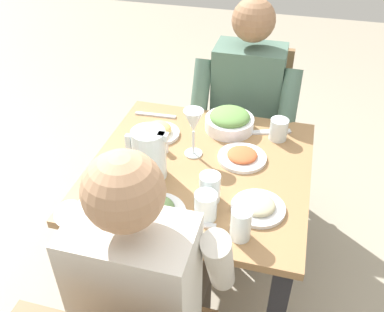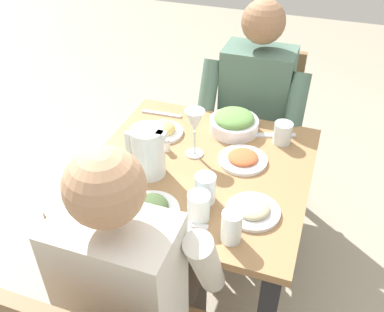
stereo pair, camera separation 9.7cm
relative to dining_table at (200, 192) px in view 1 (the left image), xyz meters
name	(u,v)px [view 1 (the left image)]	position (x,y,z in m)	size (l,w,h in m)	color
ground_plane	(198,282)	(0.00, 0.00, -0.57)	(8.00, 8.00, 0.00)	#9E937F
dining_table	(200,192)	(0.00, 0.00, 0.00)	(0.82, 0.82, 0.70)	#997047
chair_near	(247,121)	(-0.09, -0.70, -0.08)	(0.40, 0.40, 0.87)	brown
diner_near	(243,117)	(-0.09, -0.50, 0.06)	(0.48, 0.53, 1.16)	#4C6B5B
diner_far	(149,281)	(0.03, 0.50, 0.06)	(0.48, 0.53, 1.16)	silver
water_pitcher	(149,153)	(0.16, 0.10, 0.22)	(0.16, 0.12, 0.19)	silver
salad_bowl	(230,121)	(-0.06, -0.28, 0.17)	(0.20, 0.20, 0.09)	white
plate_rice_curry	(242,156)	(-0.15, -0.08, 0.14)	(0.19, 0.19, 0.04)	white
plate_fries	(158,131)	(0.22, -0.16, 0.15)	(0.17, 0.17, 0.06)	white
plate_dolmas	(157,210)	(0.07, 0.29, 0.15)	(0.19, 0.19, 0.06)	white
plate_beans	(258,206)	(-0.24, 0.18, 0.14)	(0.18, 0.18, 0.04)	white
water_glass_far_left	(109,196)	(0.23, 0.29, 0.18)	(0.06, 0.06, 0.10)	silver
water_glass_center	(210,188)	(-0.08, 0.17, 0.18)	(0.07, 0.07, 0.10)	silver
water_glass_by_pitcher	(206,206)	(-0.08, 0.26, 0.18)	(0.07, 0.07, 0.10)	silver
water_glass_near_left	(241,224)	(-0.21, 0.31, 0.18)	(0.06, 0.06, 0.11)	silver
water_glass_near_right	(279,129)	(-0.26, -0.26, 0.17)	(0.07, 0.07, 0.09)	silver
wine_glass	(193,123)	(0.04, -0.07, 0.27)	(0.08, 0.08, 0.20)	silver
salt_shaker	(165,146)	(0.16, -0.06, 0.16)	(0.03, 0.03, 0.05)	white
fork_near	(271,132)	(-0.23, -0.30, 0.13)	(0.17, 0.03, 0.01)	silver
knife_near	(156,115)	(0.28, -0.30, 0.13)	(0.18, 0.02, 0.01)	silver
fork_far	(176,222)	(0.00, 0.31, 0.13)	(0.17, 0.03, 0.01)	silver
knife_far	(187,224)	(-0.04, 0.30, 0.13)	(0.18, 0.02, 0.01)	silver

